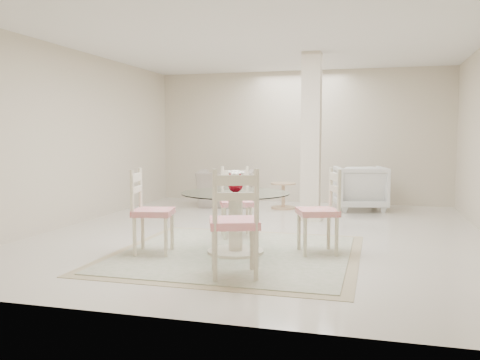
% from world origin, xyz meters
% --- Properties ---
extents(ground, '(7.00, 7.00, 0.00)m').
position_xyz_m(ground, '(0.00, 0.00, 0.00)').
color(ground, silver).
rests_on(ground, ground).
extents(room_shell, '(6.02, 7.02, 2.71)m').
position_xyz_m(room_shell, '(0.00, 0.00, 1.86)').
color(room_shell, beige).
rests_on(room_shell, ground).
extents(column, '(0.30, 0.30, 2.70)m').
position_xyz_m(column, '(0.50, 1.30, 1.35)').
color(column, beige).
rests_on(column, ground).
extents(area_rug, '(2.82, 2.82, 0.02)m').
position_xyz_m(area_rug, '(-0.03, -1.35, 0.01)').
color(area_rug, tan).
rests_on(area_rug, ground).
extents(dining_table, '(1.25, 1.25, 0.72)m').
position_xyz_m(dining_table, '(-0.03, -1.35, 0.37)').
color(dining_table, beige).
rests_on(dining_table, ground).
extents(red_vase, '(0.20, 0.18, 0.26)m').
position_xyz_m(red_vase, '(-0.03, -1.35, 0.85)').
color(red_vase, '#9D0414').
rests_on(red_vase, dining_table).
extents(dining_chair_east, '(0.56, 0.56, 1.10)m').
position_xyz_m(dining_chair_east, '(0.95, -1.08, 0.58)').
color(dining_chair_east, beige).
rests_on(dining_chair_east, ground).
extents(dining_chair_north, '(0.55, 0.55, 1.05)m').
position_xyz_m(dining_chair_north, '(-0.30, -0.37, 0.55)').
color(dining_chair_north, '#EEE6C3').
rests_on(dining_chair_north, ground).
extents(dining_chair_west, '(0.52, 0.52, 1.09)m').
position_xyz_m(dining_chair_west, '(-1.02, -1.61, 0.58)').
color(dining_chair_west, '#F6EBCB').
rests_on(dining_chair_west, ground).
extents(dining_chair_south, '(0.60, 0.60, 1.18)m').
position_xyz_m(dining_chair_south, '(0.24, -2.34, 0.62)').
color(dining_chair_south, beige).
rests_on(dining_chair_south, ground).
extents(recliner_taupe, '(1.23, 1.13, 0.70)m').
position_xyz_m(recliner_taupe, '(-1.31, 2.50, 0.35)').
color(recliner_taupe, '#A19485').
rests_on(recliner_taupe, ground).
extents(armchair_white, '(1.07, 1.09, 0.83)m').
position_xyz_m(armchair_white, '(1.24, 2.66, 0.41)').
color(armchair_white, silver).
rests_on(armchair_white, ground).
extents(side_table, '(0.47, 0.47, 0.49)m').
position_xyz_m(side_table, '(-0.16, 2.44, 0.23)').
color(side_table, tan).
rests_on(side_table, ground).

